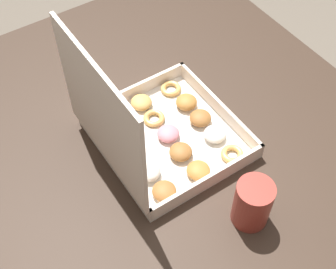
% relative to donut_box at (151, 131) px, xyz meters
% --- Properties ---
extents(dining_table, '(1.20, 0.94, 0.71)m').
position_rel_donut_box_xyz_m(dining_table, '(-0.05, -0.06, -0.15)').
color(dining_table, '#38281E').
rests_on(dining_table, ground_plane).
extents(donut_box, '(0.31, 0.30, 0.32)m').
position_rel_donut_box_xyz_m(donut_box, '(0.00, 0.00, 0.00)').
color(donut_box, silver).
rests_on(donut_box, dining_table).
extents(coffee_mug, '(0.07, 0.07, 0.11)m').
position_rel_donut_box_xyz_m(coffee_mug, '(-0.25, -0.07, -0.01)').
color(coffee_mug, '#A3382D').
rests_on(coffee_mug, dining_table).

